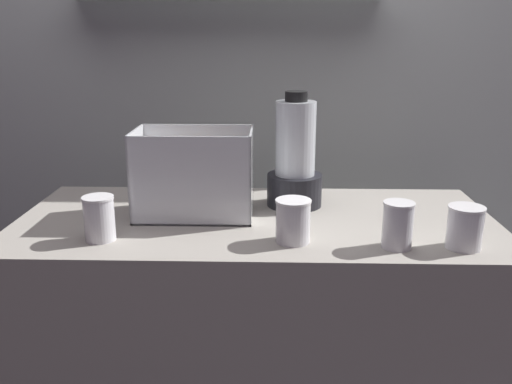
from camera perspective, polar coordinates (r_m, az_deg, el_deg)
name	(u,v)px	position (r m, az deg, el deg)	size (l,w,h in m)	color
counter	(256,352)	(1.81, 0.00, -16.29)	(1.40, 0.64, 0.90)	#9E998E
back_wall_unit	(260,73)	(2.30, 0.38, 12.26)	(2.60, 0.24, 2.50)	silver
carrot_display_bin	(198,188)	(1.63, -6.11, 0.37)	(0.34, 0.21, 0.26)	white
blender_pitcher	(295,161)	(1.70, 4.08, 3.19)	(0.17, 0.17, 0.36)	black
juice_cup_orange_far_left	(99,221)	(1.49, -15.98, -2.87)	(0.08, 0.08, 0.12)	white
juice_cup_mango_left	(293,224)	(1.42, 3.87, -3.32)	(0.09, 0.09, 0.11)	white
juice_cup_mango_middle	(397,228)	(1.43, 14.51, -3.67)	(0.08, 0.08, 0.12)	white
juice_cup_mango_right	(465,230)	(1.48, 20.89, -3.69)	(0.09, 0.09, 0.11)	white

